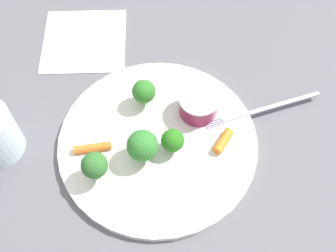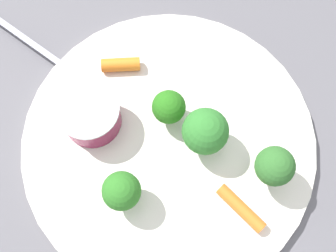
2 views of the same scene
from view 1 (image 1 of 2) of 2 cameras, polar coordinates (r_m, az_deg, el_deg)
The scene contains 11 objects.
ground_plane at distance 0.64m, azimuth -1.40°, elevation -2.49°, with size 2.40×2.40×0.00m, color #5B595F.
plate at distance 0.63m, azimuth -1.41°, elevation -2.22°, with size 0.31×0.31×0.01m, color silver.
sauce_cup at distance 0.64m, azimuth 4.29°, elevation 2.96°, with size 0.06×0.06×0.04m.
broccoli_floret_0 at distance 0.58m, azimuth -10.18°, elevation -5.44°, with size 0.04×0.04×0.05m.
broccoli_floret_1 at distance 0.58m, azimuth -3.58°, elevation -2.75°, with size 0.05×0.05×0.06m.
broccoli_floret_2 at distance 0.64m, azimuth -3.39°, elevation 4.78°, with size 0.04×0.04×0.05m.
broccoli_floret_3 at distance 0.60m, azimuth 0.64°, elevation -2.08°, with size 0.03×0.03×0.04m.
carrot_stick_0 at distance 0.62m, azimuth -10.48°, elevation -2.77°, with size 0.01×0.01×0.06m, color orange.
carrot_stick_1 at distance 0.62m, azimuth 7.68°, elevation -2.09°, with size 0.01×0.01×0.04m, color orange.
fork at distance 0.67m, azimuth 12.91°, elevation 2.24°, with size 0.04×0.20×0.00m.
napkin at distance 0.78m, azimuth -11.57°, elevation 11.61°, with size 0.15×0.15×0.00m, color white.
Camera 1 is at (-0.30, 0.04, 0.56)m, focal length 43.84 mm.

